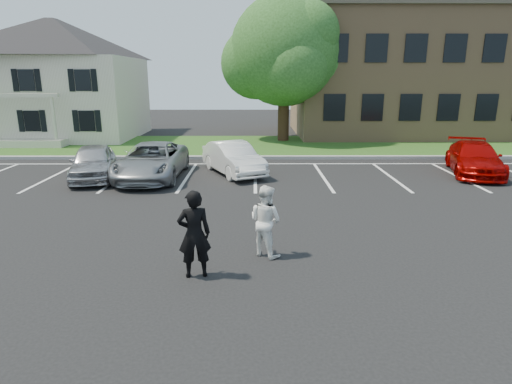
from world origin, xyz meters
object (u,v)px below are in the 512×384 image
Objects in this scene: car_silver_minivan at (152,161)px; car_red_compact at (474,158)px; man_black_suit at (194,234)px; tree at (286,54)px; car_white_sedan at (233,158)px; man_white_shirt at (265,221)px; office_building at (453,74)px; house at (58,79)px; car_silver_west at (93,162)px.

car_red_compact is (13.47, 0.74, -0.05)m from car_silver_minivan.
man_black_suit is 9.36m from car_silver_minivan.
tree is 2.17× the size of car_white_sedan.
man_white_shirt reaches higher than car_red_compact.
office_building is 23.31m from car_silver_minivan.
house is 6.19× the size of man_white_shirt.
tree is 4.77× the size of man_black_suit.
tree is at bearing 37.33° from car_silver_west.
man_black_suit reaches higher than car_silver_minivan.
car_white_sedan is at bearing -42.72° from man_white_shirt.
car_red_compact is at bearing -52.21° from tree.
car_white_sedan reaches higher than car_red_compact.
tree is 14.15m from car_silver_west.
man_black_suit reaches higher than man_white_shirt.
car_silver_west is at bearing -71.39° from man_black_suit.
man_white_shirt reaches higher than car_silver_minivan.
car_silver_west is (-5.25, 8.77, -0.24)m from man_black_suit.
car_red_compact is at bearing -27.10° from house.
office_building is 25.24m from car_silver_west.
man_white_shirt is 8.66m from car_white_sedan.
house is at bearing 104.19° from car_silver_west.
car_white_sedan is (5.58, 0.92, -0.02)m from car_silver_west.
man_black_suit is 14.28m from car_red_compact.
car_silver_minivan is 1.25× the size of car_white_sedan.
house is at bearing 111.40° from car_white_sedan.
tree is 1.73× the size of car_silver_minivan.
car_silver_west is (-8.40, -10.39, -4.66)m from tree.
office_building is at bearing -82.43° from man_white_shirt.
house reaches higher than car_red_compact.
car_silver_minivan is at bearing -120.64° from tree.
car_silver_west is (-20.51, -14.28, -3.47)m from office_building.
office_building is 5.57× the size of car_silver_west.
house reaches higher than car_silver_west.
car_silver_west reaches higher than car_red_compact.
house is 2.26× the size of car_red_compact.
tree is (14.89, -1.88, 1.52)m from house.
car_silver_west is (6.49, -12.26, -3.14)m from house.
car_silver_minivan is (8.81, -12.14, -3.12)m from house.
office_building is 12.14× the size of man_black_suit.
car_red_compact is (15.79, 0.86, -0.02)m from car_silver_west.
office_building is 13.47× the size of man_white_shirt.
man_black_suit is 0.46× the size of car_silver_west.
car_white_sedan is (12.07, -11.35, -3.16)m from house.
car_white_sedan is (-14.93, -13.37, -3.49)m from office_building.
man_white_shirt is at bearing -155.71° from man_black_suit.
office_building is at bearing -135.82° from man_black_suit.
car_white_sedan is (-2.82, -9.47, -4.68)m from tree.
tree is 19.91m from man_black_suit.
tree reaches higher than car_silver_west.
car_silver_west is at bearing 163.96° from car_white_sedan.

